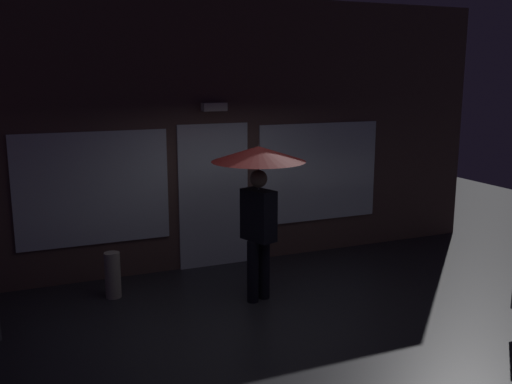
{
  "coord_description": "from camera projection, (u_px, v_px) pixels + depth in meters",
  "views": [
    {
      "loc": [
        -2.77,
        -6.0,
        2.93
      ],
      "look_at": [
        0.04,
        0.61,
        1.45
      ],
      "focal_mm": 40.59,
      "sensor_mm": 36.0,
      "label": 1
    }
  ],
  "objects": [
    {
      "name": "person_with_umbrella",
      "position": [
        259.0,
        177.0,
        7.31
      ],
      "size": [
        1.2,
        1.2,
        2.04
      ],
      "rotation": [
        0.0,
        0.0,
        -1.24
      ],
      "color": "black",
      "rests_on": "ground"
    },
    {
      "name": "ground_plane",
      "position": [
        273.0,
        318.0,
        7.06
      ],
      "size": [
        18.0,
        18.0,
        0.0
      ],
      "primitive_type": "plane",
      "color": "#26262B"
    },
    {
      "name": "sidewalk_bollard",
      "position": [
        113.0,
        275.0,
        7.66
      ],
      "size": [
        0.21,
        0.21,
        0.62
      ],
      "primitive_type": "cylinder",
      "color": "#B2A899",
      "rests_on": "ground"
    },
    {
      "name": "building_facade",
      "position": [
        209.0,
        136.0,
        8.77
      ],
      "size": [
        9.46,
        0.48,
        4.05
      ],
      "color": "brown",
      "rests_on": "ground"
    }
  ]
}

